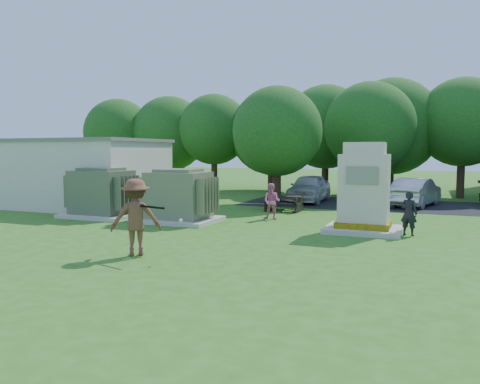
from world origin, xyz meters
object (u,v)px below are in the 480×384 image
at_px(transformer_left, 102,194).
at_px(generator_cabinet, 364,193).
at_px(batter, 136,217).
at_px(picnic_table, 284,202).
at_px(person_at_picnic, 272,201).
at_px(person_by_generator, 409,213).
at_px(car_silver_a, 416,192).
at_px(transformer_right, 179,197).
at_px(car_white, 309,188).

height_order(transformer_left, generator_cabinet, generator_cabinet).
bearing_deg(batter, picnic_table, -129.92).
height_order(batter, person_at_picnic, batter).
xyz_separation_m(person_by_generator, person_at_picnic, (-5.30, 1.79, -0.00)).
relative_size(person_at_picnic, car_silver_a, 0.34).
distance_m(transformer_right, person_by_generator, 8.51).
height_order(generator_cabinet, car_white, generator_cabinet).
xyz_separation_m(generator_cabinet, picnic_table, (-4.14, 4.37, -0.90)).
relative_size(transformer_left, car_white, 0.68).
relative_size(generator_cabinet, person_at_picnic, 2.08).
bearing_deg(car_silver_a, person_at_picnic, 67.20).
height_order(person_by_generator, car_silver_a, person_by_generator).
distance_m(picnic_table, car_silver_a, 7.10).
height_order(transformer_right, person_by_generator, transformer_right).
distance_m(transformer_right, generator_cabinet, 7.07).
bearing_deg(car_white, batter, -94.63).
distance_m(person_at_picnic, car_silver_a, 8.85).
bearing_deg(picnic_table, car_white, 88.74).
distance_m(batter, person_by_generator, 8.78).
xyz_separation_m(transformer_left, picnic_table, (6.61, 4.63, -0.53)).
bearing_deg(car_white, picnic_table, -91.64).
bearing_deg(transformer_right, car_white, 71.60).
height_order(transformer_left, car_silver_a, transformer_left).
relative_size(generator_cabinet, car_silver_a, 0.71).
xyz_separation_m(transformer_right, car_silver_a, (8.48, 9.03, -0.26)).
bearing_deg(generator_cabinet, person_at_picnic, 156.68).
distance_m(batter, car_white, 14.75).
distance_m(person_by_generator, person_at_picnic, 5.59).
bearing_deg(generator_cabinet, person_by_generator, -5.32).
xyz_separation_m(person_by_generator, car_white, (-5.50, 8.92, 0.02)).
distance_m(transformer_right, batter, 5.98).
xyz_separation_m(transformer_left, batter, (5.62, -5.67, 0.05)).
bearing_deg(transformer_left, person_by_generator, 0.58).
height_order(generator_cabinet, person_by_generator, generator_cabinet).
relative_size(batter, car_silver_a, 0.47).
bearing_deg(person_at_picnic, batter, -99.80).
height_order(batter, car_silver_a, batter).
xyz_separation_m(transformer_right, batter, (1.92, -5.67, 0.05)).
height_order(batter, car_white, batter).
relative_size(person_by_generator, car_silver_a, 0.34).
relative_size(transformer_left, car_silver_a, 0.70).
bearing_deg(person_by_generator, generator_cabinet, 9.63).
distance_m(transformer_left, picnic_table, 8.09).
xyz_separation_m(transformer_left, generator_cabinet, (10.75, 0.26, 0.37)).
bearing_deg(car_silver_a, transformer_left, 50.26).
bearing_deg(car_white, generator_cabinet, -65.66).
relative_size(transformer_right, person_at_picnic, 2.04).
bearing_deg(transformer_right, transformer_left, 180.00).
relative_size(person_by_generator, car_white, 0.33).
relative_size(picnic_table, batter, 0.81).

